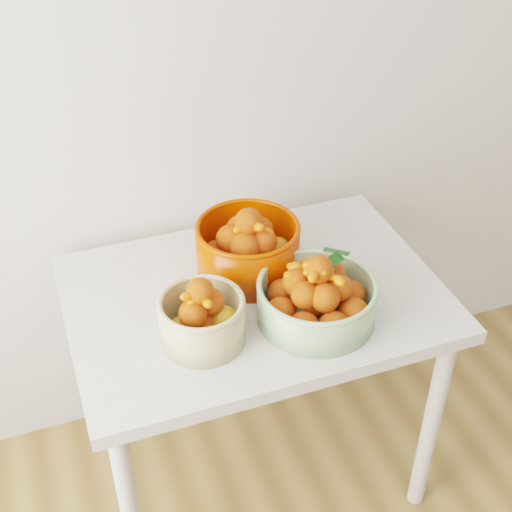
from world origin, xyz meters
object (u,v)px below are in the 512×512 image
Objects in this scene: table at (254,319)px; bowl_cream at (202,318)px; bowl_orange at (247,248)px; bowl_green at (317,298)px.

table is 3.97× the size of bowl_cream.
table is 2.82× the size of bowl_orange.
bowl_orange is (0.20, 0.22, 0.01)m from bowl_cream.
bowl_orange is (-0.10, 0.24, 0.01)m from bowl_green.
bowl_orange is at bearing 48.64° from bowl_cream.
bowl_green is (0.30, -0.02, -0.00)m from bowl_cream.
bowl_cream is at bearing -131.36° from bowl_orange.
bowl_cream is (-0.18, -0.13, 0.17)m from table.
bowl_orange reaches higher than table.
bowl_green is at bearing -4.41° from bowl_cream.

